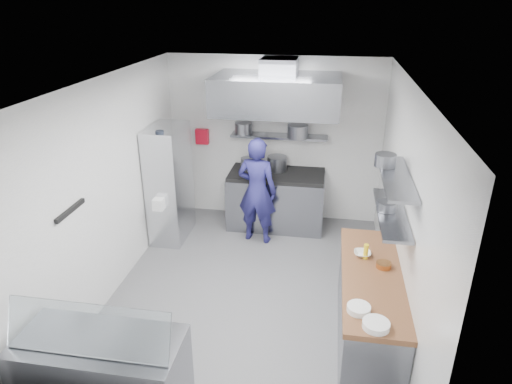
% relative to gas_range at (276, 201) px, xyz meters
% --- Properties ---
extents(floor, '(5.00, 5.00, 0.00)m').
position_rel_gas_range_xyz_m(floor, '(-0.10, -2.10, -0.45)').
color(floor, '#4C4C4F').
rests_on(floor, ground).
extents(ceiling, '(5.00, 5.00, 0.00)m').
position_rel_gas_range_xyz_m(ceiling, '(-0.10, -2.10, 2.35)').
color(ceiling, silver).
rests_on(ceiling, wall_back).
extents(wall_back, '(3.60, 2.80, 0.02)m').
position_rel_gas_range_xyz_m(wall_back, '(-0.10, 0.40, 0.95)').
color(wall_back, white).
rests_on(wall_back, floor).
extents(wall_front, '(3.60, 2.80, 0.02)m').
position_rel_gas_range_xyz_m(wall_front, '(-0.10, -4.60, 0.95)').
color(wall_front, white).
rests_on(wall_front, floor).
extents(wall_left, '(2.80, 5.00, 0.02)m').
position_rel_gas_range_xyz_m(wall_left, '(-1.90, -2.10, 0.95)').
color(wall_left, white).
rests_on(wall_left, floor).
extents(wall_right, '(2.80, 5.00, 0.02)m').
position_rel_gas_range_xyz_m(wall_right, '(1.70, -2.10, 0.95)').
color(wall_right, white).
rests_on(wall_right, floor).
extents(gas_range, '(1.60, 0.80, 0.90)m').
position_rel_gas_range_xyz_m(gas_range, '(0.00, 0.00, 0.00)').
color(gas_range, gray).
rests_on(gas_range, floor).
extents(cooktop, '(1.57, 0.78, 0.06)m').
position_rel_gas_range_xyz_m(cooktop, '(0.00, 0.00, 0.48)').
color(cooktop, black).
rests_on(cooktop, gas_range).
extents(stock_pot_left, '(0.25, 0.25, 0.20)m').
position_rel_gas_range_xyz_m(stock_pot_left, '(-0.50, 0.09, 0.61)').
color(stock_pot_left, slate).
rests_on(stock_pot_left, cooktop).
extents(stock_pot_mid, '(0.33, 0.33, 0.24)m').
position_rel_gas_range_xyz_m(stock_pot_mid, '(-0.01, 0.14, 0.63)').
color(stock_pot_mid, slate).
rests_on(stock_pot_mid, cooktop).
extents(over_range_shelf, '(1.60, 0.30, 0.04)m').
position_rel_gas_range_xyz_m(over_range_shelf, '(0.00, 0.24, 1.07)').
color(over_range_shelf, gray).
rests_on(over_range_shelf, wall_back).
extents(shelf_pot_a, '(0.29, 0.29, 0.18)m').
position_rel_gas_range_xyz_m(shelf_pot_a, '(-0.61, 0.26, 1.18)').
color(shelf_pot_a, slate).
rests_on(shelf_pot_a, over_range_shelf).
extents(shelf_pot_b, '(0.33, 0.33, 0.22)m').
position_rel_gas_range_xyz_m(shelf_pot_b, '(0.31, 0.12, 1.20)').
color(shelf_pot_b, slate).
rests_on(shelf_pot_b, over_range_shelf).
extents(extractor_hood, '(1.90, 1.15, 0.55)m').
position_rel_gas_range_xyz_m(extractor_hood, '(0.00, -0.18, 1.85)').
color(extractor_hood, gray).
rests_on(extractor_hood, wall_back).
extents(hood_duct, '(0.55, 0.55, 0.24)m').
position_rel_gas_range_xyz_m(hood_duct, '(0.00, 0.05, 2.23)').
color(hood_duct, slate).
rests_on(hood_duct, extractor_hood).
extents(red_firebox, '(0.22, 0.10, 0.26)m').
position_rel_gas_range_xyz_m(red_firebox, '(-1.35, 0.34, 0.97)').
color(red_firebox, red).
rests_on(red_firebox, wall_back).
extents(chef, '(0.69, 0.51, 1.72)m').
position_rel_gas_range_xyz_m(chef, '(-0.24, -0.57, 0.41)').
color(chef, navy).
rests_on(chef, floor).
extents(wire_rack, '(0.50, 0.90, 1.85)m').
position_rel_gas_range_xyz_m(wire_rack, '(-1.63, -0.65, 0.48)').
color(wire_rack, silver).
rests_on(wire_rack, floor).
extents(rack_bin_a, '(0.16, 0.19, 0.18)m').
position_rel_gas_range_xyz_m(rack_bin_a, '(-1.63, -1.15, 0.35)').
color(rack_bin_a, white).
rests_on(rack_bin_a, wire_rack).
extents(rack_bin_b, '(0.13, 0.17, 0.15)m').
position_rel_gas_range_xyz_m(rack_bin_b, '(-1.63, -0.70, 0.85)').
color(rack_bin_b, yellow).
rests_on(rack_bin_b, wire_rack).
extents(rack_jar, '(0.12, 0.12, 0.18)m').
position_rel_gas_range_xyz_m(rack_jar, '(-1.58, -1.01, 1.35)').
color(rack_jar, black).
rests_on(rack_jar, wire_rack).
extents(knife_strip, '(0.04, 0.55, 0.05)m').
position_rel_gas_range_xyz_m(knife_strip, '(-1.88, -3.00, 1.10)').
color(knife_strip, black).
rests_on(knife_strip, wall_left).
extents(prep_counter_base, '(0.62, 2.00, 0.84)m').
position_rel_gas_range_xyz_m(prep_counter_base, '(1.38, -2.70, -0.03)').
color(prep_counter_base, gray).
rests_on(prep_counter_base, floor).
extents(prep_counter_top, '(0.65, 2.04, 0.06)m').
position_rel_gas_range_xyz_m(prep_counter_top, '(1.38, -2.70, 0.42)').
color(prep_counter_top, brown).
rests_on(prep_counter_top, prep_counter_base).
extents(plate_stack_a, '(0.25, 0.25, 0.06)m').
position_rel_gas_range_xyz_m(plate_stack_a, '(1.35, -3.58, 0.48)').
color(plate_stack_a, white).
rests_on(plate_stack_a, prep_counter_top).
extents(plate_stack_b, '(0.23, 0.23, 0.06)m').
position_rel_gas_range_xyz_m(plate_stack_b, '(1.20, -3.37, 0.48)').
color(plate_stack_b, white).
rests_on(plate_stack_b, prep_counter_top).
extents(copper_pan, '(0.17, 0.17, 0.06)m').
position_rel_gas_range_xyz_m(copper_pan, '(1.51, -2.54, 0.48)').
color(copper_pan, '#B66E33').
rests_on(copper_pan, prep_counter_top).
extents(squeeze_bottle, '(0.06, 0.06, 0.18)m').
position_rel_gas_range_xyz_m(squeeze_bottle, '(1.32, -2.38, 0.54)').
color(squeeze_bottle, yellow).
rests_on(squeeze_bottle, prep_counter_top).
extents(mixing_bowl, '(0.20, 0.20, 0.05)m').
position_rel_gas_range_xyz_m(mixing_bowl, '(1.29, -2.32, 0.47)').
color(mixing_bowl, white).
rests_on(mixing_bowl, prep_counter_top).
extents(wall_shelf_lower, '(0.30, 1.30, 0.04)m').
position_rel_gas_range_xyz_m(wall_shelf_lower, '(1.54, -2.40, 1.05)').
color(wall_shelf_lower, gray).
rests_on(wall_shelf_lower, wall_right).
extents(wall_shelf_upper, '(0.30, 1.30, 0.04)m').
position_rel_gas_range_xyz_m(wall_shelf_upper, '(1.54, -2.40, 1.47)').
color(wall_shelf_upper, gray).
rests_on(wall_shelf_upper, wall_right).
extents(shelf_pot_c, '(0.21, 0.21, 0.10)m').
position_rel_gas_range_xyz_m(shelf_pot_c, '(1.48, -2.37, 1.12)').
color(shelf_pot_c, slate).
rests_on(shelf_pot_c, wall_shelf_lower).
extents(shelf_pot_d, '(0.23, 0.23, 0.14)m').
position_rel_gas_range_xyz_m(shelf_pot_d, '(1.44, -2.13, 1.56)').
color(shelf_pot_d, slate).
rests_on(shelf_pot_d, wall_shelf_upper).
extents(display_case, '(1.50, 0.70, 0.85)m').
position_rel_gas_range_xyz_m(display_case, '(-1.10, -4.10, -0.03)').
color(display_case, gray).
rests_on(display_case, floor).
extents(display_glass, '(1.47, 0.19, 0.42)m').
position_rel_gas_range_xyz_m(display_glass, '(-1.10, -4.22, 0.62)').
color(display_glass, silver).
rests_on(display_glass, display_case).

